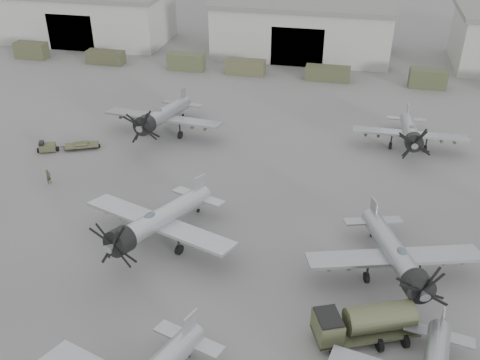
% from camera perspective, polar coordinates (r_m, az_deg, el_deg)
% --- Properties ---
extents(ground, '(220.00, 220.00, 0.00)m').
position_cam_1_polar(ground, '(38.94, -4.41, -14.65)').
color(ground, '#575755').
rests_on(ground, ground).
extents(hangar_left, '(29.00, 14.80, 8.70)m').
position_cam_1_polar(hangar_left, '(102.17, -15.94, 16.61)').
color(hangar_left, '#A0A096').
rests_on(hangar_left, ground).
extents(hangar_center, '(29.00, 14.80, 8.70)m').
position_cam_1_polar(hangar_center, '(91.34, 6.70, 15.92)').
color(hangar_center, '#A0A096').
rests_on(hangar_center, ground).
extents(support_truck_0, '(5.17, 2.20, 2.59)m').
position_cam_1_polar(support_truck_0, '(95.27, -21.37, 12.76)').
color(support_truck_0, '#3C3E29').
rests_on(support_truck_0, ground).
extents(support_truck_1, '(5.97, 2.20, 2.05)m').
position_cam_1_polar(support_truck_1, '(89.10, -14.15, 12.58)').
color(support_truck_1, '#3A3926').
rests_on(support_truck_1, ground).
extents(support_truck_2, '(5.63, 2.20, 2.52)m').
position_cam_1_polar(support_truck_2, '(84.17, -5.75, 12.45)').
color(support_truck_2, '#40442D').
rests_on(support_truck_2, ground).
extents(support_truck_3, '(5.85, 2.20, 2.16)m').
position_cam_1_polar(support_truck_3, '(81.97, 0.59, 11.96)').
color(support_truck_3, '#46462E').
rests_on(support_truck_3, ground).
extents(support_truck_4, '(6.47, 2.20, 2.03)m').
position_cam_1_polar(support_truck_4, '(80.56, 9.33, 11.16)').
color(support_truck_4, '#3D3E29').
rests_on(support_truck_4, ground).
extents(support_truck_5, '(5.13, 2.20, 2.64)m').
position_cam_1_polar(support_truck_5, '(81.09, 19.40, 10.17)').
color(support_truck_5, '#3C402A').
rests_on(support_truck_5, ground).
extents(aircraft_mid_1, '(13.89, 12.51, 5.58)m').
position_cam_1_polar(aircraft_mid_1, '(44.08, -8.98, -4.40)').
color(aircraft_mid_1, '#A0A3A9').
rests_on(aircraft_mid_1, ground).
extents(aircraft_mid_2, '(13.43, 12.09, 5.37)m').
position_cam_1_polar(aircraft_mid_2, '(41.83, 16.40, -7.81)').
color(aircraft_mid_2, gray).
rests_on(aircraft_mid_2, ground).
extents(aircraft_far_0, '(14.05, 12.64, 5.59)m').
position_cam_1_polar(aircraft_far_0, '(62.34, -8.36, 6.75)').
color(aircraft_far_0, gray).
rests_on(aircraft_far_0, ground).
extents(aircraft_far_1, '(12.32, 11.08, 4.96)m').
position_cam_1_polar(aircraft_far_1, '(61.40, 17.73, 4.87)').
color(aircraft_far_1, '#93959B').
rests_on(aircraft_far_1, ground).
extents(fuel_tanker, '(7.32, 4.98, 2.69)m').
position_cam_1_polar(fuel_tanker, '(37.48, 13.17, -14.50)').
color(fuel_tanker, '#41442C').
rests_on(fuel_tanker, ground).
extents(tug_trailer, '(6.31, 3.57, 1.28)m').
position_cam_1_polar(tug_trailer, '(62.61, -18.58, 3.40)').
color(tug_trailer, '#40412A').
rests_on(tug_trailer, ground).
extents(ground_crew, '(0.46, 0.62, 1.54)m').
position_cam_1_polar(ground_crew, '(56.38, -19.76, 0.36)').
color(ground_crew, '#3A412A').
rests_on(ground_crew, ground).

